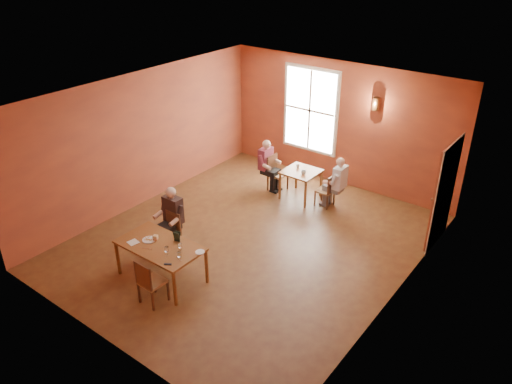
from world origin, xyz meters
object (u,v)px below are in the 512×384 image
Objects in this scene: second_table at (301,184)px; diner_white at (327,182)px; chair_diner_white at (325,190)px; chair_diner_maroon at (278,174)px; main_table at (162,261)px; chair_diner_main at (168,234)px; diner_maroon at (277,167)px; diner_main at (166,225)px; chair_empty at (152,281)px.

diner_white is (0.68, 0.00, 0.25)m from second_table.
chair_diner_maroon reaches higher than chair_diner_white.
main_table is 4.13m from second_table.
diner_maroon is (0.13, 3.46, 0.19)m from chair_diner_main.
diner_white is at bearing -113.23° from chair_diner_main.
diner_main reaches higher than second_table.
diner_white is (0.63, 4.65, 0.17)m from chair_empty.
chair_diner_main is at bearing -103.11° from second_table.
chair_diner_main is 3.77m from diner_white.
diner_maroon is (-0.68, 0.00, 0.26)m from second_table.
diner_main is 3.80m from diner_white.
chair_diner_white is 0.67× the size of diner_white.
diner_main is 1.47× the size of chair_empty.
second_table is at bearing -103.00° from diner_main.
diner_white is at bearing 83.84° from chair_empty.
chair_diner_white is at bearing 76.91° from main_table.
chair_diner_maroon is at bearing -92.57° from diner_main.
diner_maroon is (-1.33, 0.00, 0.20)m from chair_diner_white.
chair_diner_maroon reaches higher than second_table.
chair_empty is (0.86, -1.16, -0.20)m from diner_main.
chair_diner_main is 1.07× the size of second_table.
chair_diner_white is at bearing 84.20° from chair_empty.
diner_main is 3.79m from chair_diner_white.
second_table is (0.81, 3.46, -0.07)m from chair_diner_main.
diner_white is (1.49, 3.46, 0.18)m from chair_diner_main.
diner_white reaches higher than chair_empty.
second_table is at bearing 90.00° from diner_white.
diner_maroon is (-0.03, 0.00, 0.17)m from chair_diner_maroon.
chair_diner_maroon is (-1.30, 0.00, 0.03)m from chair_diner_white.
main_table is at bearing 166.91° from chair_diner_white.
diner_main reaches higher than chair_diner_maroon.
main_table is 1.29× the size of diner_white.
diner_white reaches higher than main_table.
chair_diner_white is 1.30m from chair_diner_maroon.
main_table is at bearing 5.18° from diner_maroon.
chair_diner_maroon is at bearing 180.00° from second_table.
diner_maroon reaches higher than chair_diner_white.
diner_maroon is (0.13, 3.49, -0.03)m from diner_main.
chair_diner_white is at bearing 90.00° from diner_white.
main_table is 1.22× the size of diner_main.
second_table is (0.81, 3.49, -0.28)m from diner_main.
chair_diner_main is at bearing 127.57° from main_table.
chair_diner_white reaches higher than main_table.
chair_diner_main is 3.47m from chair_diner_maroon.
chair_diner_white is (1.46, 3.49, -0.23)m from diner_main.
main_table is at bearing 127.57° from chair_diner_main.
chair_empty is at bearing -56.23° from main_table.
chair_empty reaches higher than second_table.
chair_diner_white is 1.35m from diner_maroon.
main_table is 1.77× the size of chair_diner_maroon.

